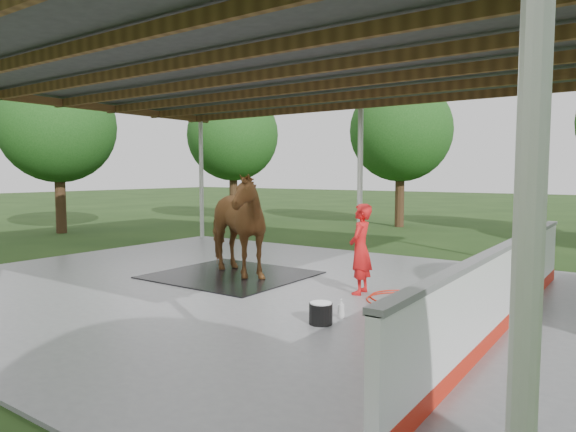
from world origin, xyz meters
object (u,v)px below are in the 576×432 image
Objects in this scene: dasher_board at (504,289)px; horse at (231,224)px; handler at (360,249)px; wash_bucket at (321,313)px.

dasher_board is 5.46m from horse.
handler is (2.90, 0.10, -0.27)m from horse.
wash_bucket is (3.28, -1.83, -0.89)m from horse.
wash_bucket is at bearing -149.68° from dasher_board.
dasher_board is 3.28× the size of horse.
dasher_board reaches higher than wash_bucket.
horse reaches higher than wash_bucket.
handler reaches higher than wash_bucket.
horse reaches higher than handler.
dasher_board is 2.48m from wash_bucket.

